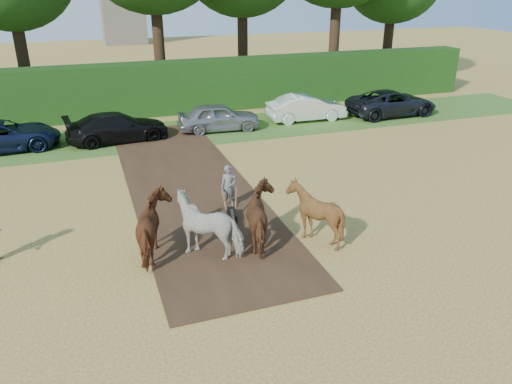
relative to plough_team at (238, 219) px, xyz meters
name	(u,v)px	position (x,y,z in m)	size (l,w,h in m)	color
ground	(188,288)	(-1.89, -1.64, -0.91)	(120.00, 120.00, 0.00)	gold
earth_strip	(187,184)	(-0.39, 5.36, -0.89)	(4.50, 17.00, 0.05)	#472D1C
grass_verge	(129,138)	(-1.89, 12.36, -0.90)	(50.00, 5.00, 0.03)	#38601E
hedgerow	(118,91)	(-1.89, 16.86, 0.59)	(46.00, 1.60, 3.00)	#14380F
plough_team	(238,219)	(0.00, 0.00, 0.00)	(6.31, 4.39, 1.84)	brown
parked_cars	(142,124)	(-1.21, 12.21, -0.19)	(36.11, 3.06, 1.47)	#B6B7BD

